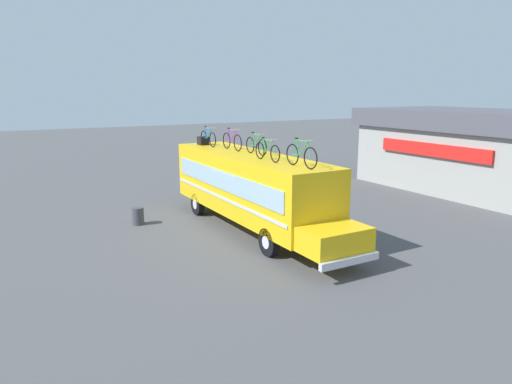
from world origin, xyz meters
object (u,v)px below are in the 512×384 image
object	(u,v)px
rooftop_bicycle_3	(256,145)
rooftop_bicycle_1	(208,138)
rooftop_bicycle_4	(267,151)
rooftop_bicycle_5	(301,155)
trash_bin	(138,216)
rooftop_bicycle_2	(232,141)
luggage_bag_1	(203,141)
bus	(251,186)

from	to	relation	value
rooftop_bicycle_3	rooftop_bicycle_1	bearing A→B (deg)	-172.06
rooftop_bicycle_4	rooftop_bicycle_5	xyz separation A→B (m)	(1.83, 0.24, 0.05)
rooftop_bicycle_1	trash_bin	size ratio (longest dim) A/B	2.27
rooftop_bicycle_2	rooftop_bicycle_4	distance (m)	3.57
rooftop_bicycle_2	trash_bin	world-z (taller)	rooftop_bicycle_2
luggage_bag_1	rooftop_bicycle_3	world-z (taller)	rooftop_bicycle_3
rooftop_bicycle_3	rooftop_bicycle_4	world-z (taller)	rooftop_bicycle_3
luggage_bag_1	rooftop_bicycle_5	size ratio (longest dim) A/B	0.28
bus	luggage_bag_1	distance (m)	4.54
rooftop_bicycle_3	trash_bin	xyz separation A→B (m)	(-3.06, -4.16, -3.15)
luggage_bag_1	trash_bin	xyz separation A→B (m)	(1.24, -3.67, -2.97)
luggage_bag_1	rooftop_bicycle_1	bearing A→B (deg)	-1.87
rooftop_bicycle_1	trash_bin	xyz separation A→B (m)	(0.59, -3.65, -3.15)
luggage_bag_1	rooftop_bicycle_1	world-z (taller)	rooftop_bicycle_1
bus	rooftop_bicycle_2	distance (m)	2.48
luggage_bag_1	trash_bin	world-z (taller)	luggage_bag_1
trash_bin	luggage_bag_1	bearing A→B (deg)	108.60
rooftop_bicycle_2	rooftop_bicycle_4	xyz separation A→B (m)	(3.55, -0.33, -0.04)
bus	rooftop_bicycle_2	xyz separation A→B (m)	(-1.81, 0.03, 1.69)
trash_bin	rooftop_bicycle_4	bearing A→B (deg)	37.31
bus	rooftop_bicycle_5	bearing A→B (deg)	-0.93
bus	luggage_bag_1	bearing A→B (deg)	-176.32
bus	rooftop_bicycle_2	size ratio (longest dim) A/B	6.34
rooftop_bicycle_2	luggage_bag_1	bearing A→B (deg)	-172.92
rooftop_bicycle_1	rooftop_bicycle_3	world-z (taller)	rooftop_bicycle_1
rooftop_bicycle_3	rooftop_bicycle_4	distance (m)	1.81
luggage_bag_1	rooftop_bicycle_4	distance (m)	6.03
luggage_bag_1	rooftop_bicycle_3	xyz separation A→B (m)	(4.30, 0.49, 0.18)
rooftop_bicycle_1	rooftop_bicycle_2	world-z (taller)	rooftop_bicycle_2
rooftop_bicycle_3	rooftop_bicycle_4	bearing A→B (deg)	-16.43
luggage_bag_1	trash_bin	size ratio (longest dim) A/B	0.67
bus	rooftop_bicycle_5	distance (m)	3.96
rooftop_bicycle_4	trash_bin	distance (m)	6.79
rooftop_bicycle_1	rooftop_bicycle_5	distance (m)	7.22
rooftop_bicycle_3	rooftop_bicycle_4	size ratio (longest dim) A/B	0.96
luggage_bag_1	rooftop_bicycle_5	bearing A→B (deg)	1.58
rooftop_bicycle_4	rooftop_bicycle_5	world-z (taller)	rooftop_bicycle_5
bus	rooftop_bicycle_4	xyz separation A→B (m)	(1.75, -0.30, 1.66)
luggage_bag_1	rooftop_bicycle_1	xyz separation A→B (m)	(0.64, -0.02, 0.19)
rooftop_bicycle_2	rooftop_bicycle_5	xyz separation A→B (m)	(5.38, -0.09, 0.01)
rooftop_bicycle_4	rooftop_bicycle_5	bearing A→B (deg)	7.45
rooftop_bicycle_4	trash_bin	world-z (taller)	rooftop_bicycle_4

